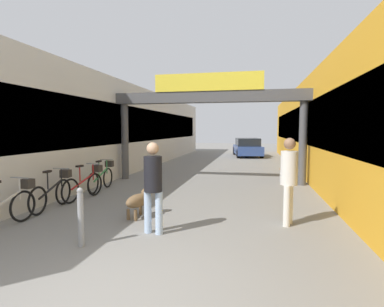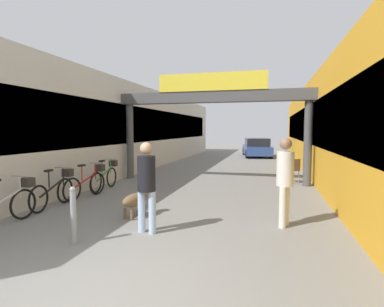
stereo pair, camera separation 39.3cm
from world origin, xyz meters
TOP-DOWN VIEW (x-y plane):
  - storefront_left at (-5.09, 11.00)m, footprint 3.00×26.00m
  - storefront_right at (5.09, 11.00)m, footprint 3.00×26.00m
  - arcade_sign_gateway at (0.00, 8.17)m, footprint 7.40×0.47m
  - pedestrian_with_dog at (-0.16, 2.40)m, footprint 0.40×0.39m
  - pedestrian_companion at (2.39, 3.46)m, footprint 0.43×0.43m
  - dog_on_leash at (-0.82, 3.36)m, footprint 0.50×0.87m
  - bicycle_silver_nearest at (-3.15, 2.13)m, footprint 0.46×1.69m
  - bicycle_black_second at (-3.18, 3.61)m, footprint 0.46×1.69m
  - bicycle_red_third at (-3.00, 4.75)m, footprint 0.46×1.68m
  - bicycle_green_farthest at (-3.13, 5.95)m, footprint 0.46×1.69m
  - bollard_post_metal at (-1.14, 1.55)m, footprint 0.10×0.10m
  - cafe_chair_wood_nearer at (2.94, 8.71)m, footprint 0.56×0.56m
  - parked_car_blue at (1.18, 19.31)m, footprint 2.35×4.22m

SIDE VIEW (x-z plane):
  - dog_on_leash at x=-0.82m, z-range 0.08..0.70m
  - bicycle_silver_nearest at x=-3.15m, z-range -0.05..0.93m
  - bicycle_black_second at x=-3.18m, z-range -0.05..0.93m
  - bicycle_red_third at x=-3.00m, z-range -0.05..0.93m
  - bicycle_green_farthest at x=-3.13m, z-range -0.05..0.93m
  - bollard_post_metal at x=-1.14m, z-range 0.01..1.01m
  - cafe_chair_wood_nearer at x=2.94m, z-range 0.10..0.99m
  - parked_car_blue at x=1.18m, z-range -0.02..1.31m
  - pedestrian_with_dog at x=-0.16m, z-range 0.13..1.85m
  - pedestrian_companion at x=2.39m, z-range 0.14..1.93m
  - storefront_left at x=-5.09m, z-range 0.00..3.96m
  - storefront_right at x=5.09m, z-range 0.00..3.96m
  - arcade_sign_gateway at x=0.00m, z-range 0.84..4.83m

